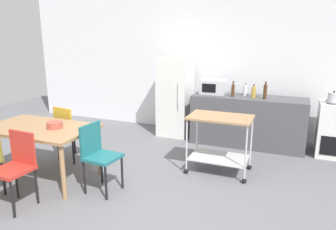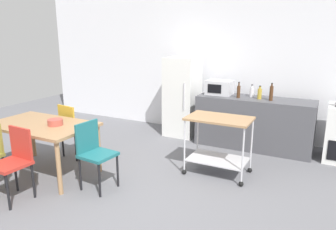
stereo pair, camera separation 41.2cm
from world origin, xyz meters
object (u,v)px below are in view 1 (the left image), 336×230
object	(u,v)px
chair_teal	(98,153)
kitchen_cart	(220,135)
bottle_olive_oil	(245,91)
chair_mustard	(69,129)
bottle_sparkling_water	(265,91)
bottle_vinegar	(254,92)
dining_table	(40,132)
microwave	(213,87)
bottle_sesame_oil	(233,90)
chair_red	(16,164)
fruit_bowl	(55,125)
kettle	(334,97)
refrigerator	(175,97)

from	to	relation	value
chair_teal	kitchen_cart	size ratio (longest dim) A/B	0.98
kitchen_cart	bottle_olive_oil	world-z (taller)	bottle_olive_oil
chair_mustard	kitchen_cart	distance (m)	2.36
chair_teal	bottle_sparkling_water	bearing A→B (deg)	-31.06
bottle_olive_oil	bottle_vinegar	distance (m)	0.21
dining_table	microwave	bearing A→B (deg)	54.55
bottle_olive_oil	bottle_sparkling_water	xyz separation A→B (m)	(0.36, -0.18, 0.04)
bottle_sesame_oil	bottle_vinegar	bearing A→B (deg)	8.05
chair_red	bottle_vinegar	bearing A→B (deg)	57.32
bottle_sparkling_water	fruit_bowl	world-z (taller)	bottle_sparkling_water
bottle_sparkling_water	kettle	size ratio (longest dim) A/B	1.24
dining_table	microwave	world-z (taller)	microwave
dining_table	microwave	xyz separation A→B (m)	(1.80, 2.53, 0.36)
bottle_sparkling_water	bottle_olive_oil	bearing A→B (deg)	154.05
kitchen_cart	chair_teal	bearing A→B (deg)	-138.47
chair_teal	kettle	size ratio (longest dim) A/B	3.71
bottle_vinegar	microwave	bearing A→B (deg)	173.12
fruit_bowl	refrigerator	bearing A→B (deg)	73.06
chair_mustard	bottle_vinegar	xyz separation A→B (m)	(2.59, 1.78, 0.48)
microwave	kettle	world-z (taller)	microwave
kettle	chair_teal	bearing A→B (deg)	-139.30
chair_teal	microwave	distance (m)	2.74
microwave	chair_mustard	bearing A→B (deg)	-134.71
chair_mustard	bottle_sesame_oil	xyz separation A→B (m)	(2.24, 1.73, 0.50)
bottle_olive_oil	bottle_sparkling_water	world-z (taller)	bottle_sparkling_water
fruit_bowl	chair_teal	bearing A→B (deg)	-4.89
dining_table	chair_mustard	distance (m)	0.68
chair_teal	bottle_olive_oil	xyz separation A→B (m)	(1.41, 2.60, 0.47)
bottle_sesame_oil	bottle_sparkling_water	world-z (taller)	bottle_sparkling_water
bottle_sparkling_water	fruit_bowl	distance (m)	3.45
bottle_vinegar	kitchen_cart	bearing A→B (deg)	-101.88
bottle_sesame_oil	kettle	size ratio (longest dim) A/B	1.16
refrigerator	dining_table	bearing A→B (deg)	-111.55
dining_table	bottle_sesame_oil	world-z (taller)	bottle_sesame_oil
chair_teal	bottle_vinegar	world-z (taller)	bottle_vinegar
chair_mustard	chair_red	size ratio (longest dim) A/B	1.00
bottle_olive_oil	fruit_bowl	bearing A→B (deg)	-130.12
dining_table	bottle_olive_oil	size ratio (longest dim) A/B	6.82
dining_table	kitchen_cart	size ratio (longest dim) A/B	1.65
dining_table	bottle_olive_oil	xyz separation A→B (m)	(2.38, 2.57, 0.32)
bottle_sesame_oil	bottle_olive_oil	size ratio (longest dim) A/B	1.26
chair_red	refrigerator	distance (m)	3.38
dining_table	bottle_vinegar	bearing A→B (deg)	43.76
kitchen_cart	bottle_sparkling_water	bearing A→B (deg)	69.49
bottle_olive_oil	kettle	distance (m)	1.43
chair_mustard	kitchen_cart	bearing A→B (deg)	-159.61
bottle_olive_oil	bottle_vinegar	bearing A→B (deg)	-38.28
kitchen_cart	bottle_vinegar	distance (m)	1.41
chair_teal	kitchen_cart	world-z (taller)	chair_teal
chair_mustard	bottle_sesame_oil	world-z (taller)	bottle_sesame_oil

